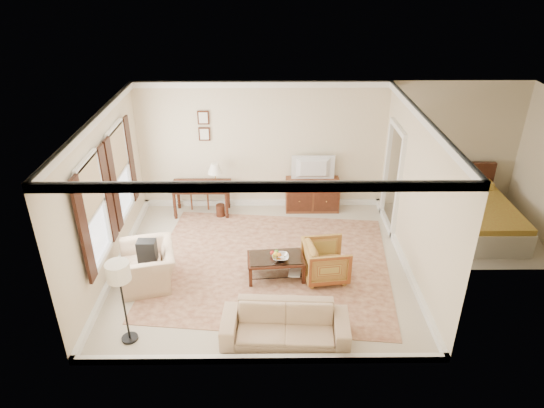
{
  "coord_description": "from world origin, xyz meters",
  "views": [
    {
      "loc": [
        0.12,
        -7.63,
        5.31
      ],
      "look_at": [
        0.2,
        0.3,
        1.15
      ],
      "focal_mm": 32.0,
      "sensor_mm": 36.0,
      "label": 1
    }
  ],
  "objects_px": {
    "coffee_table": "(276,262)",
    "sideboard": "(312,195)",
    "writing_desk": "(201,189)",
    "club_armchair": "(147,260)",
    "sofa": "(285,320)",
    "tv": "(314,161)",
    "striped_armchair": "(326,259)"
  },
  "relations": [
    {
      "from": "tv",
      "to": "coffee_table",
      "type": "distance_m",
      "value": 2.87
    },
    {
      "from": "club_armchair",
      "to": "tv",
      "type": "bearing_deg",
      "value": 116.96
    },
    {
      "from": "tv",
      "to": "striped_armchair",
      "type": "xyz_separation_m",
      "value": [
        0.03,
        -2.62,
        -0.81
      ]
    },
    {
      "from": "writing_desk",
      "to": "striped_armchair",
      "type": "xyz_separation_m",
      "value": [
        2.52,
        -2.48,
        -0.21
      ]
    },
    {
      "from": "writing_desk",
      "to": "coffee_table",
      "type": "distance_m",
      "value": 2.94
    },
    {
      "from": "coffee_table",
      "to": "sideboard",
      "type": "bearing_deg",
      "value": 71.44
    },
    {
      "from": "writing_desk",
      "to": "sideboard",
      "type": "relative_size",
      "value": 1.08
    },
    {
      "from": "sideboard",
      "to": "coffee_table",
      "type": "height_order",
      "value": "sideboard"
    },
    {
      "from": "sideboard",
      "to": "striped_armchair",
      "type": "height_order",
      "value": "striped_armchair"
    },
    {
      "from": "striped_armchair",
      "to": "sofa",
      "type": "relative_size",
      "value": 0.41
    },
    {
      "from": "writing_desk",
      "to": "club_armchair",
      "type": "distance_m",
      "value": 2.67
    },
    {
      "from": "striped_armchair",
      "to": "coffee_table",
      "type": "bearing_deg",
      "value": 80.47
    },
    {
      "from": "club_armchair",
      "to": "sofa",
      "type": "xyz_separation_m",
      "value": [
        2.38,
        -1.47,
        -0.09
      ]
    },
    {
      "from": "tv",
      "to": "sofa",
      "type": "distance_m",
      "value": 4.35
    },
    {
      "from": "tv",
      "to": "coffee_table",
      "type": "xyz_separation_m",
      "value": [
        -0.87,
        -2.59,
        -0.88
      ]
    },
    {
      "from": "striped_armchair",
      "to": "sofa",
      "type": "height_order",
      "value": "striped_armchair"
    },
    {
      "from": "coffee_table",
      "to": "sofa",
      "type": "distance_m",
      "value": 1.62
    },
    {
      "from": "writing_desk",
      "to": "coffee_table",
      "type": "bearing_deg",
      "value": -56.42
    },
    {
      "from": "sideboard",
      "to": "coffee_table",
      "type": "relative_size",
      "value": 1.15
    },
    {
      "from": "tv",
      "to": "club_armchair",
      "type": "xyz_separation_m",
      "value": [
        -3.14,
        -2.73,
        -0.73
      ]
    },
    {
      "from": "coffee_table",
      "to": "club_armchair",
      "type": "distance_m",
      "value": 2.28
    },
    {
      "from": "writing_desk",
      "to": "sofa",
      "type": "distance_m",
      "value": 4.42
    },
    {
      "from": "sideboard",
      "to": "club_armchair",
      "type": "bearing_deg",
      "value": -138.8
    },
    {
      "from": "sofa",
      "to": "striped_armchair",
      "type": "bearing_deg",
      "value": 66.7
    },
    {
      "from": "coffee_table",
      "to": "striped_armchair",
      "type": "bearing_deg",
      "value": -2.43
    },
    {
      "from": "coffee_table",
      "to": "striped_armchair",
      "type": "relative_size",
      "value": 1.34
    },
    {
      "from": "coffee_table",
      "to": "striped_armchair",
      "type": "xyz_separation_m",
      "value": [
        0.9,
        -0.04,
        0.07
      ]
    },
    {
      "from": "club_armchair",
      "to": "sofa",
      "type": "height_order",
      "value": "club_armchair"
    },
    {
      "from": "sideboard",
      "to": "club_armchair",
      "type": "distance_m",
      "value": 4.18
    },
    {
      "from": "sideboard",
      "to": "tv",
      "type": "distance_m",
      "value": 0.83
    },
    {
      "from": "club_armchair",
      "to": "striped_armchair",
      "type": "bearing_deg",
      "value": 77.91
    },
    {
      "from": "sideboard",
      "to": "striped_armchair",
      "type": "bearing_deg",
      "value": -89.43
    }
  ]
}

